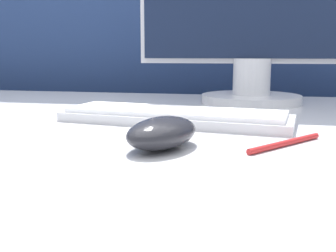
{
  "coord_description": "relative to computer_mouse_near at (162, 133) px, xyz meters",
  "views": [
    {
      "loc": [
        0.17,
        -0.61,
        0.87
      ],
      "look_at": [
        0.07,
        -0.1,
        0.77
      ],
      "focal_mm": 42.0,
      "sensor_mm": 36.0,
      "label": 1
    }
  ],
  "objects": [
    {
      "name": "partition_panel",
      "position": [
        -0.07,
        0.8,
        -0.05
      ],
      "size": [
        5.0,
        0.03,
        1.44
      ],
      "color": "navy",
      "rests_on": "ground_plane"
    },
    {
      "name": "computer_mouse_near",
      "position": [
        0.0,
        0.0,
        0.0
      ],
      "size": [
        0.11,
        0.14,
        0.04
      ],
      "rotation": [
        0.0,
        0.0,
        -0.36
      ],
      "color": "#232328",
      "rests_on": "desk"
    },
    {
      "name": "keyboard",
      "position": [
        -0.02,
        0.18,
        -0.01
      ],
      "size": [
        0.41,
        0.18,
        0.02
      ],
      "rotation": [
        0.0,
        0.0,
        -0.15
      ],
      "color": "silver",
      "rests_on": "desk"
    },
    {
      "name": "monitor",
      "position": [
        0.11,
        0.49,
        0.22
      ],
      "size": [
        0.55,
        0.24,
        0.48
      ],
      "color": "silver",
      "rests_on": "desk"
    },
    {
      "name": "pen",
      "position": [
        0.15,
        0.04,
        -0.02
      ],
      "size": [
        0.1,
        0.12,
        0.01
      ],
      "rotation": [
        0.0,
        0.0,
        0.89
      ],
      "color": "red",
      "rests_on": "desk"
    }
  ]
}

